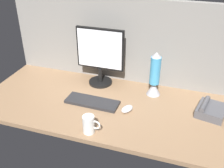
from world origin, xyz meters
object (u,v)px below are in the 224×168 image
object	(u,v)px
mug_ceramic_white	(89,124)
lava_lamp	(155,77)
desk_phone	(211,110)
keyboard	(92,102)
mouse	(127,109)
monitor	(100,55)

from	to	relation	value
mug_ceramic_white	lava_lamp	bearing A→B (deg)	62.37
mug_ceramic_white	desk_phone	world-z (taller)	mug_ceramic_white
desk_phone	mug_ceramic_white	bearing A→B (deg)	-149.00
keyboard	mouse	size ratio (longest dim) A/B	3.85
monitor	keyboard	distance (cm)	37.15
keyboard	mouse	distance (cm)	25.40
lava_lamp	mug_ceramic_white	bearing A→B (deg)	-117.63
monitor	lava_lamp	distance (cm)	43.57
mouse	lava_lamp	xyz separation A→B (cm)	(12.56, 26.47, 12.16)
monitor	mouse	bearing A→B (deg)	-45.78
mouse	desk_phone	size ratio (longest dim) A/B	0.43
monitor	mug_ceramic_white	xyz separation A→B (cm)	(14.02, -57.90, -18.13)
monitor	keyboard	size ratio (longest dim) A/B	1.19
monitor	mug_ceramic_white	size ratio (longest dim) A/B	3.90
keyboard	desk_phone	world-z (taller)	desk_phone
keyboard	mug_ceramic_white	distance (cm)	30.83
keyboard	mug_ceramic_white	world-z (taller)	mug_ceramic_white
desk_phone	mouse	bearing A→B (deg)	-165.64
mouse	keyboard	bearing A→B (deg)	-158.99
mug_ceramic_white	lava_lamp	size ratio (longest dim) A/B	0.34
mouse	desk_phone	bearing A→B (deg)	38.72
mug_ceramic_white	desk_phone	size ratio (longest dim) A/B	0.51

